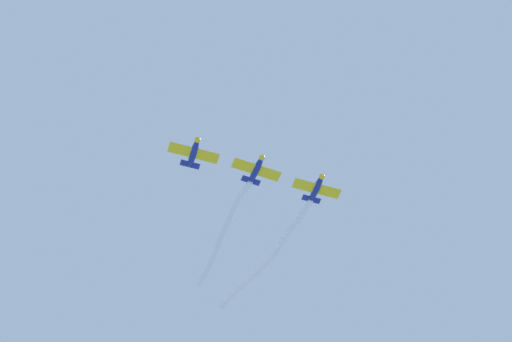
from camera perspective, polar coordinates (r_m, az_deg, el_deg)
airplane_lead at (r=84.31m, az=-5.42°, el=1.60°), size 5.11×6.65×1.65m
airplane_left_wing at (r=85.79m, az=0.03°, el=0.14°), size 5.10×6.68×1.65m
smoke_trail_left_wing at (r=93.35m, az=-2.87°, el=-5.55°), size 20.49×5.84×1.63m
airplane_right_wing at (r=87.59m, az=5.26°, el=-1.49°), size 5.11×6.65×1.65m
smoke_trail_right_wing at (r=95.21m, az=0.89°, el=-7.58°), size 24.39×2.83×1.47m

